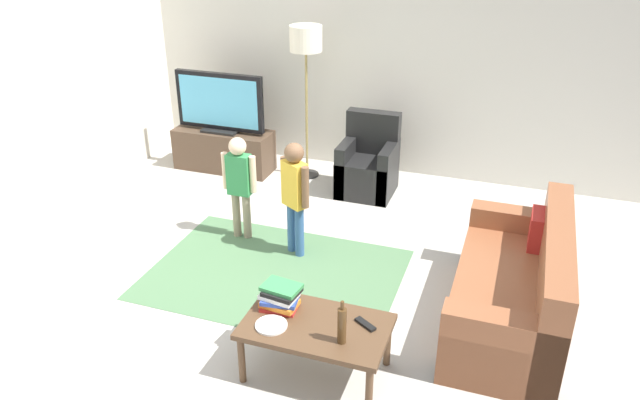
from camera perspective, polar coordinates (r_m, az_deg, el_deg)
ground at (r=5.26m, az=-2.18°, el=-9.12°), size 7.80×7.80×0.00m
wall_back at (r=7.36m, az=6.33°, el=12.78°), size 6.00×0.12×2.70m
area_rug at (r=5.58m, az=-4.19°, el=-6.79°), size 2.20×1.60×0.01m
tv_stand at (r=7.69m, az=-8.84°, el=4.56°), size 1.20×0.44×0.50m
tv at (r=7.47m, az=-9.23°, el=8.81°), size 1.10×0.28×0.71m
couch at (r=5.08m, az=17.90°, el=-8.04°), size 0.80×1.80×0.86m
armchair at (r=7.00m, az=4.52°, el=3.07°), size 0.60×0.60×0.90m
floor_lamp at (r=7.03m, az=-1.31°, el=13.92°), size 0.36×0.36×1.78m
child_near_tv at (r=5.93m, az=-7.44°, el=1.95°), size 0.35×0.17×1.04m
child_center at (r=5.58m, az=-2.34°, el=1.02°), size 0.33×0.23×1.11m
coffee_table at (r=4.32m, az=-0.36°, el=-11.90°), size 1.00×0.60×0.42m
book_stack at (r=4.40m, az=-3.68°, el=-8.91°), size 0.29×0.23×0.18m
bottle at (r=4.06m, az=2.03°, el=-11.46°), size 0.06×0.06×0.32m
tv_remote at (r=4.29m, az=4.21°, el=-11.35°), size 0.17×0.13×0.02m
plate at (r=4.28m, az=-4.52°, el=-11.44°), size 0.22×0.22×0.02m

